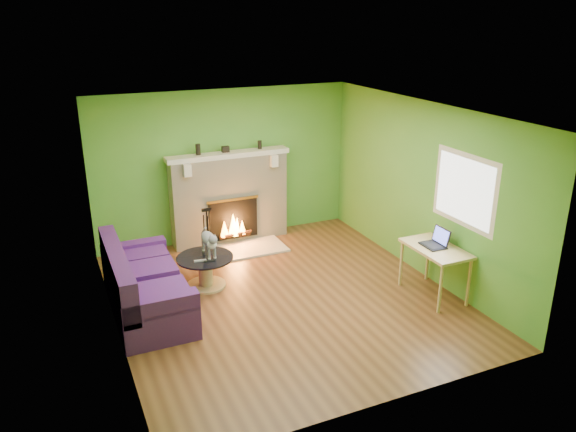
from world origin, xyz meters
The scene contains 22 objects.
floor centered at (0.00, 0.00, 0.00)m, with size 5.00×5.00×0.00m, color #5B321A.
ceiling centered at (0.00, 0.00, 2.60)m, with size 5.00×5.00×0.00m, color white.
wall_back centered at (0.00, 2.50, 1.30)m, with size 5.00×5.00×0.00m, color #49902F.
wall_front centered at (0.00, -2.50, 1.30)m, with size 5.00×5.00×0.00m, color #49902F.
wall_left centered at (-2.25, 0.00, 1.30)m, with size 5.00×5.00×0.00m, color #49902F.
wall_right centered at (2.25, 0.00, 1.30)m, with size 5.00×5.00×0.00m, color #49902F.
window_frame centered at (2.24, -0.90, 1.55)m, with size 1.20×1.20×0.00m, color silver.
window_pane centered at (2.23, -0.90, 1.55)m, with size 1.06×1.06×0.00m, color white.
fireplace centered at (0.00, 2.32, 0.77)m, with size 2.10×0.46×1.58m.
hearth centered at (0.00, 1.80, 0.01)m, with size 1.50×0.75×0.03m, color beige.
mantel centered at (0.00, 2.30, 1.54)m, with size 2.10×0.28×0.08m, color beige.
sofa centered at (-1.86, 0.42, 0.35)m, with size 0.92×2.03×0.91m.
coffee_table centered at (-0.90, 0.78, 0.27)m, with size 0.82×0.82×0.46m.
desk centered at (1.95, -0.79, 0.64)m, with size 0.57×0.99×0.73m.
cat centered at (-0.82, 0.83, 0.67)m, with size 0.24×0.65×0.41m, color slate, non-canonical shape.
remote_silver centered at (-1.00, 0.66, 0.47)m, with size 0.17×0.04×0.02m, color gray.
remote_black centered at (-0.88, 0.60, 0.47)m, with size 0.16×0.04×0.02m, color black.
laptop centered at (1.93, -0.74, 0.86)m, with size 0.30×0.34×0.25m, color black, non-canonical shape.
fire_tools centered at (-0.52, 1.95, 0.41)m, with size 0.20×0.20×0.75m, color black, non-canonical shape.
mantel_vase_left centered at (-0.50, 2.33, 1.67)m, with size 0.08×0.08×0.18m, color black.
mantel_vase_right centered at (0.58, 2.33, 1.65)m, with size 0.07×0.07×0.14m, color black.
mantel_box centered at (-0.03, 2.33, 1.63)m, with size 0.12×0.08×0.10m, color black.
Camera 1 is at (-2.80, -6.44, 3.77)m, focal length 35.00 mm.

